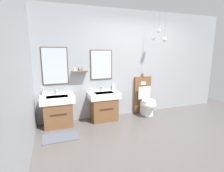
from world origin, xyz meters
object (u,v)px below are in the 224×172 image
(vanity_sink_right, at_px, (104,105))
(toothbrush_cup, at_px, (43,93))
(toilet, at_px, (145,100))
(vanity_sink_left, at_px, (58,110))
(soap_dispenser, at_px, (113,87))

(vanity_sink_right, height_order, toothbrush_cup, toothbrush_cup)
(toilet, height_order, toothbrush_cup, toilet)
(vanity_sink_left, xyz_separation_m, toilet, (2.23, -0.00, 0.01))
(toilet, bearing_deg, toothbrush_cup, 176.35)
(toilet, relative_size, soap_dispenser, 5.09)
(vanity_sink_left, height_order, toilet, toilet)
(toilet, bearing_deg, vanity_sink_left, 179.93)
(toothbrush_cup, relative_size, soap_dispenser, 1.06)
(vanity_sink_left, distance_m, toilet, 2.23)
(vanity_sink_right, distance_m, toilet, 1.15)
(toilet, xyz_separation_m, soap_dispenser, (-0.85, 0.17, 0.40))
(vanity_sink_left, relative_size, toothbrush_cup, 3.53)
(toilet, height_order, soap_dispenser, toilet)
(vanity_sink_right, distance_m, toothbrush_cup, 1.43)
(vanity_sink_right, bearing_deg, toothbrush_cup, 173.40)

